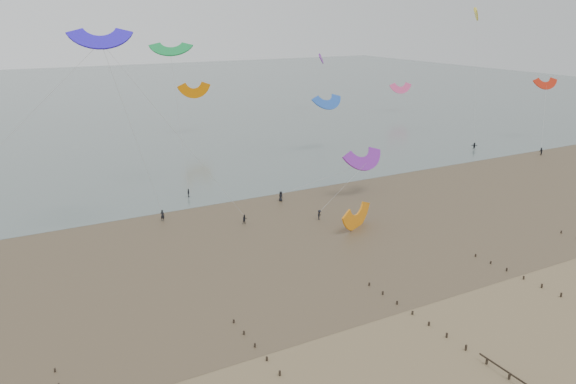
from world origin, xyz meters
name	(u,v)px	position (x,y,z in m)	size (l,w,h in m)	color
ground	(409,342)	(0.00, 0.00, 0.00)	(500.00, 500.00, 0.00)	brown
sea_and_shore	(235,237)	(-4.08, 34.40, 0.01)	(500.00, 665.00, 0.03)	#475654
kitesurfer_lead	(162,215)	(-11.41, 46.42, 0.94)	(0.68, 0.45, 1.88)	black
kitesurfers	(361,180)	(28.70, 47.78, 0.85)	(125.95, 25.36, 1.84)	black
grounded_kite	(357,228)	(14.19, 28.92, 0.00)	(7.23, 3.79, 5.51)	orange
kites_airborne	(58,85)	(-20.02, 85.93, 18.02)	(210.47, 106.80, 37.71)	yellow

